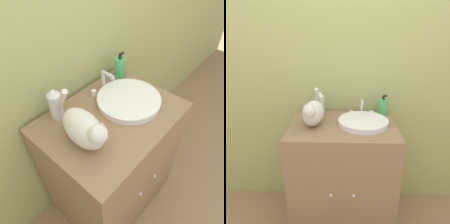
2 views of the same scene
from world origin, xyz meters
TOP-DOWN VIEW (x-y plane):
  - wall_back at (0.00, 0.63)m, footprint 6.00×0.05m
  - vanity_cabinet at (0.00, 0.29)m, footprint 0.78×0.60m
  - sink_basin at (0.15, 0.29)m, footprint 0.37×0.37m
  - faucet at (0.15, 0.48)m, footprint 0.20×0.10m
  - cat at (-0.22, 0.27)m, footprint 0.17×0.37m
  - soap_bottle at (0.32, 0.51)m, footprint 0.07×0.07m
  - spray_bottle at (-0.19, 0.51)m, footprint 0.07×0.07m

SIDE VIEW (x-z plane):
  - vanity_cabinet at x=0.00m, z-range 0.00..0.90m
  - sink_basin at x=0.15m, z-range 0.90..0.94m
  - faucet at x=0.15m, z-range 0.89..1.03m
  - soap_bottle at x=0.32m, z-range 0.88..1.05m
  - spray_bottle at x=-0.19m, z-range 0.90..1.08m
  - cat at x=-0.22m, z-range 0.87..1.12m
  - wall_back at x=0.00m, z-range 0.00..2.50m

